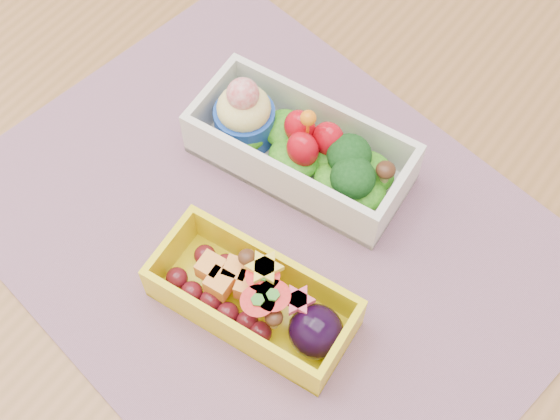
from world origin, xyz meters
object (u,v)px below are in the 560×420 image
Objects in this scene: bento_white at (300,147)px; table at (272,282)px; bento_yellow at (257,300)px; placemat at (269,233)px.

table is at bearing -78.57° from bento_white.
bento_yellow is (0.05, -0.13, -0.00)m from bento_white.
bento_white is at bearing 107.45° from bento_yellow.
bento_yellow is (0.03, -0.06, 0.12)m from table.
bento_white reaches higher than bento_yellow.
placemat is 2.45× the size of bento_white.
placemat is 0.08m from bento_white.
table is at bearing 113.46° from bento_yellow.
bento_white is (-0.02, 0.07, 0.03)m from placemat.
bento_white is 0.14m from bento_yellow.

